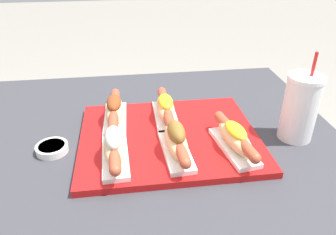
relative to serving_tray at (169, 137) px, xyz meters
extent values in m
cube|color=#333338|center=(-0.06, 0.01, -0.37)|extent=(1.06, 0.91, 0.72)
cube|color=#B71414|center=(0.00, 0.00, 0.00)|extent=(0.46, 0.38, 0.02)
cube|color=white|center=(-0.14, -0.09, 0.02)|extent=(0.07, 0.18, 0.01)
ellipsoid|color=#E5C184|center=(-0.14, -0.09, 0.04)|extent=(0.05, 0.16, 0.04)
cylinder|color=#AD472D|center=(-0.14, -0.09, 0.05)|extent=(0.03, 0.19, 0.03)
sphere|color=#AD472D|center=(-0.14, -0.18, 0.05)|extent=(0.03, 0.03, 0.03)
sphere|color=#AD472D|center=(-0.14, 0.01, 0.05)|extent=(0.03, 0.03, 0.03)
ellipsoid|color=silver|center=(-0.14, -0.09, 0.07)|extent=(0.04, 0.09, 0.04)
cube|color=white|center=(0.01, -0.08, 0.02)|extent=(0.07, 0.18, 0.01)
ellipsoid|color=#E5C184|center=(0.01, -0.08, 0.04)|extent=(0.06, 0.16, 0.04)
cylinder|color=#AD472D|center=(0.01, -0.08, 0.05)|extent=(0.04, 0.19, 0.03)
sphere|color=#AD472D|center=(0.01, -0.18, 0.05)|extent=(0.03, 0.03, 0.03)
sphere|color=#AD472D|center=(0.00, 0.01, 0.05)|extent=(0.03, 0.03, 0.03)
ellipsoid|color=brown|center=(0.01, -0.08, 0.07)|extent=(0.04, 0.09, 0.04)
cube|color=white|center=(0.15, -0.09, 0.02)|extent=(0.09, 0.18, 0.01)
ellipsoid|color=#E5C184|center=(0.15, -0.09, 0.04)|extent=(0.07, 0.16, 0.04)
cylinder|color=#AD472D|center=(0.15, -0.09, 0.05)|extent=(0.05, 0.19, 0.03)
sphere|color=#AD472D|center=(0.16, -0.18, 0.05)|extent=(0.03, 0.03, 0.03)
sphere|color=#AD472D|center=(0.13, 0.01, 0.05)|extent=(0.03, 0.03, 0.03)
ellipsoid|color=yellow|center=(0.15, -0.09, 0.06)|extent=(0.05, 0.09, 0.02)
cube|color=white|center=(-0.14, 0.09, 0.02)|extent=(0.06, 0.18, 0.01)
ellipsoid|color=#E5C184|center=(-0.14, 0.09, 0.04)|extent=(0.05, 0.16, 0.04)
cylinder|color=#AD472D|center=(-0.14, 0.09, 0.05)|extent=(0.03, 0.19, 0.03)
sphere|color=#AD472D|center=(-0.14, 0.00, 0.05)|extent=(0.03, 0.03, 0.03)
sphere|color=#AD472D|center=(-0.14, 0.19, 0.05)|extent=(0.03, 0.03, 0.03)
ellipsoid|color=brown|center=(-0.14, 0.09, 0.07)|extent=(0.04, 0.09, 0.03)
cube|color=white|center=(0.00, 0.08, 0.02)|extent=(0.06, 0.18, 0.01)
ellipsoid|color=#E5C184|center=(0.00, 0.08, 0.04)|extent=(0.05, 0.15, 0.04)
cylinder|color=#AD472D|center=(0.00, 0.08, 0.05)|extent=(0.03, 0.19, 0.03)
sphere|color=#AD472D|center=(0.00, -0.01, 0.05)|extent=(0.03, 0.03, 0.03)
sphere|color=#AD472D|center=(0.00, 0.18, 0.05)|extent=(0.03, 0.03, 0.03)
ellipsoid|color=yellow|center=(0.00, 0.08, 0.06)|extent=(0.04, 0.09, 0.03)
cylinder|color=white|center=(-0.30, -0.01, 0.00)|extent=(0.08, 0.08, 0.02)
cylinder|color=beige|center=(-0.30, -0.01, 0.01)|extent=(0.07, 0.07, 0.01)
cylinder|color=white|center=(0.34, -0.03, 0.07)|extent=(0.09, 0.09, 0.17)
cylinder|color=white|center=(0.34, -0.03, 0.16)|extent=(0.09, 0.09, 0.01)
cylinder|color=red|center=(0.35, -0.03, 0.20)|extent=(0.01, 0.01, 0.06)
camera|label=1|loc=(-0.10, -0.72, 0.48)|focal=35.00mm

